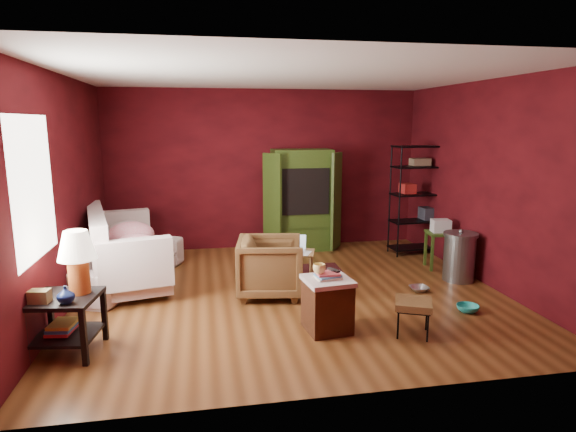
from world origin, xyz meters
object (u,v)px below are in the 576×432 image
object	(u,v)px
armchair	(271,264)
wire_shelving	(419,195)
sofa	(123,254)
hamper	(327,303)
side_table	(71,280)
tv_armoire	(302,198)
laptop_desk	(295,255)

from	to	relation	value
armchair	wire_shelving	size ratio (longest dim) A/B	0.45
sofa	hamper	distance (m)	3.18
armchair	side_table	size ratio (longest dim) A/B	0.70
armchair	tv_armoire	world-z (taller)	tv_armoire
hamper	sofa	bearing A→B (deg)	139.50
sofa	tv_armoire	distance (m)	3.19
armchair	side_table	world-z (taller)	side_table
laptop_desk	tv_armoire	xyz separation A→B (m)	(0.48, 1.79, 0.51)
hamper	side_table	bearing A→B (deg)	-179.99
sofa	laptop_desk	bearing A→B (deg)	-77.83
sofa	side_table	world-z (taller)	side_table
armchair	tv_armoire	xyz separation A→B (m)	(0.88, 2.21, 0.50)
armchair	tv_armoire	distance (m)	2.43
sofa	armchair	xyz separation A→B (m)	(1.97, -0.87, 0.00)
hamper	wire_shelving	size ratio (longest dim) A/B	0.36
laptop_desk	armchair	bearing A→B (deg)	-116.90
armchair	hamper	world-z (taller)	armchair
side_table	laptop_desk	size ratio (longest dim) A/B	1.81
tv_armoire	laptop_desk	bearing A→B (deg)	-104.98
hamper	wire_shelving	world-z (taller)	wire_shelving
hamper	laptop_desk	bearing A→B (deg)	91.53
side_table	wire_shelving	bearing A→B (deg)	29.73
side_table	hamper	world-z (taller)	side_table
tv_armoire	armchair	bearing A→B (deg)	-111.83
side_table	tv_armoire	xyz separation A→B (m)	(3.00, 3.40, 0.20)
armchair	tv_armoire	size ratio (longest dim) A/B	0.47
armchair	hamper	size ratio (longest dim) A/B	1.25
armchair	sofa	bearing A→B (deg)	75.07
side_table	wire_shelving	size ratio (longest dim) A/B	0.65
armchair	laptop_desk	xyz separation A→B (m)	(0.40, 0.42, -0.01)
wire_shelving	tv_armoire	bearing A→B (deg)	159.78
sofa	armchair	distance (m)	2.15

